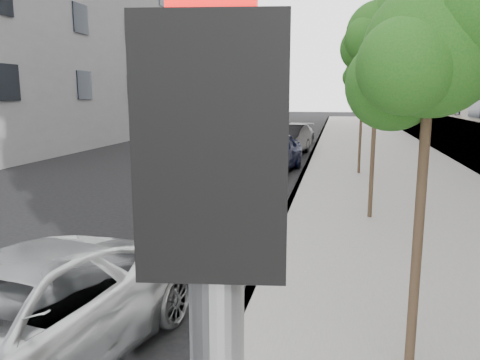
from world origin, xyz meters
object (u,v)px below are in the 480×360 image
(tree_mid, at_px, (380,33))
(tree_far, at_px, (364,69))
(tree_near, at_px, (434,50))
(sedan_blue, at_px, (269,153))
(suv, at_px, (221,177))
(sedan_black, at_px, (286,140))
(sedan_rear, at_px, (296,134))
(minivan, at_px, (10,323))

(tree_mid, distance_m, tree_far, 6.51)
(tree_near, xyz_separation_m, sedan_blue, (-3.42, 13.20, -2.63))
(sedan_blue, bearing_deg, suv, -86.92)
(suv, height_order, sedan_black, suv)
(sedan_rear, bearing_deg, tree_near, -75.67)
(sedan_rear, bearing_deg, minivan, -85.57)
(tree_near, bearing_deg, sedan_black, 100.23)
(tree_far, bearing_deg, tree_near, -90.00)
(minivan, bearing_deg, sedan_blue, 96.98)
(tree_mid, bearing_deg, tree_near, -90.00)
(tree_far, xyz_separation_m, sedan_rear, (-3.33, 10.74, -3.29))
(tree_far, xyz_separation_m, sedan_black, (-3.33, 5.44, -3.15))
(suv, relative_size, sedan_blue, 1.16)
(sedan_blue, bearing_deg, sedan_black, 97.53)
(minivan, relative_size, sedan_black, 1.01)
(minivan, distance_m, sedan_blue, 13.98)
(tree_mid, xyz_separation_m, sedan_blue, (-3.42, 6.70, -3.57))
(tree_far, distance_m, sedan_rear, 11.71)
(tree_far, relative_size, sedan_rear, 1.05)
(suv, distance_m, sedan_black, 10.84)
(tree_mid, xyz_separation_m, tree_far, (-0.00, 6.50, -0.44))
(sedan_rear, bearing_deg, suv, -85.86)
(sedan_blue, bearing_deg, tree_mid, -54.43)
(tree_mid, xyz_separation_m, sedan_rear, (-3.33, 17.24, -3.72))
(tree_far, bearing_deg, minivan, -106.78)
(tree_mid, bearing_deg, suv, 164.16)
(minivan, xyz_separation_m, sedan_rear, (0.82, 24.50, -0.02))
(tree_mid, xyz_separation_m, sedan_black, (-3.33, 11.94, -3.59))
(tree_mid, bearing_deg, sedan_black, 105.57)
(tree_near, height_order, tree_far, tree_far)
(tree_mid, bearing_deg, sedan_rear, 100.92)
(sedan_blue, bearing_deg, tree_far, 5.21)
(suv, xyz_separation_m, sedan_black, (0.62, 10.82, -0.01))
(minivan, xyz_separation_m, sedan_blue, (0.73, 13.96, 0.13))
(sedan_blue, bearing_deg, sedan_rear, 98.03)
(tree_mid, distance_m, sedan_rear, 17.95)
(tree_mid, relative_size, minivan, 1.08)
(tree_near, xyz_separation_m, tree_mid, (0.00, 6.50, 0.94))
(tree_mid, relative_size, sedan_blue, 1.10)
(tree_mid, height_order, sedan_black, tree_mid)
(sedan_blue, xyz_separation_m, sedan_rear, (0.09, 10.54, -0.16))
(tree_mid, relative_size, sedan_black, 1.09)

